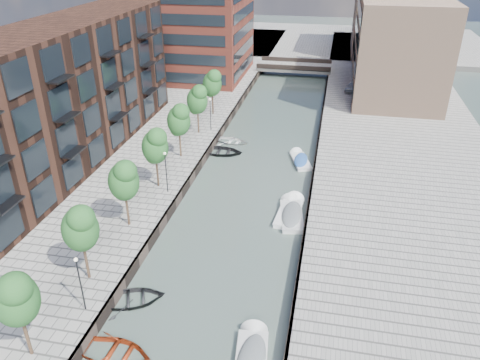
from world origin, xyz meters
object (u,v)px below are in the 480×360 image
(sloop_4, at_px, (221,154))
(tree_3, at_px, (155,145))
(motorboat_4, at_px, (291,213))
(tree_2, at_px, (123,179))
(car, at_px, (352,87))
(tree_5, at_px, (197,99))
(sloop_3, at_px, (232,143))
(tree_0, at_px, (15,297))
(sloop_2, at_px, (115,356))
(motorboat_2, at_px, (291,210))
(sloop_0, at_px, (133,302))
(motorboat_1, at_px, (251,358))
(bridge, at_px, (295,67))
(tree_4, at_px, (179,119))
(motorboat_3, at_px, (300,160))
(tree_6, at_px, (212,82))
(tree_1, at_px, (80,227))

(sloop_4, bearing_deg, tree_3, 160.61)
(tree_3, height_order, motorboat_4, tree_3)
(tree_2, bearing_deg, car, 66.23)
(tree_5, distance_m, sloop_3, 6.80)
(tree_0, distance_m, motorboat_4, 24.23)
(tree_0, bearing_deg, sloop_2, 20.32)
(sloop_3, bearing_deg, motorboat_2, -137.79)
(sloop_0, bearing_deg, motorboat_1, -133.69)
(bridge, xyz_separation_m, motorboat_4, (4.63, -48.28, -1.17))
(tree_0, relative_size, tree_2, 1.00)
(tree_3, height_order, tree_4, same)
(tree_3, bearing_deg, bridge, 79.75)
(sloop_3, distance_m, motorboat_3, 9.36)
(tree_6, xyz_separation_m, car, (18.63, 14.29, -3.63))
(sloop_4, bearing_deg, tree_1, 171.22)
(sloop_0, xyz_separation_m, sloop_2, (0.86, -4.64, 0.00))
(tree_3, distance_m, motorboat_2, 14.01)
(sloop_0, xyz_separation_m, motorboat_2, (9.50, 14.17, 0.11))
(bridge, distance_m, tree_0, 68.64)
(tree_4, height_order, motorboat_4, tree_4)
(motorboat_1, xyz_separation_m, motorboat_3, (0.32, 28.37, -0.03))
(tree_6, bearing_deg, motorboat_1, -72.21)
(sloop_4, distance_m, car, 28.94)
(motorboat_4, relative_size, car, 1.43)
(tree_0, relative_size, tree_1, 1.00)
(sloop_3, xyz_separation_m, sloop_4, (-0.58, -3.38, 0.00))
(tree_6, bearing_deg, sloop_3, -58.91)
(tree_4, distance_m, motorboat_3, 14.22)
(sloop_2, bearing_deg, motorboat_3, -13.06)
(tree_2, relative_size, motorboat_4, 1.04)
(tree_4, xyz_separation_m, motorboat_3, (12.85, 3.29, -5.12))
(sloop_0, distance_m, motorboat_3, 26.72)
(motorboat_3, height_order, car, car)
(tree_0, relative_size, sloop_0, 1.30)
(tree_3, bearing_deg, sloop_4, 70.93)
(tree_6, height_order, motorboat_2, tree_6)
(tree_4, height_order, sloop_2, tree_4)
(bridge, bearing_deg, tree_6, -108.10)
(tree_6, bearing_deg, motorboat_2, -58.95)
(sloop_4, bearing_deg, motorboat_3, -92.18)
(tree_0, bearing_deg, motorboat_4, 56.34)
(sloop_4, distance_m, motorboat_1, 30.01)
(tree_6, height_order, sloop_4, tree_6)
(sloop_3, bearing_deg, tree_6, 42.26)
(tree_3, height_order, sloop_0, tree_3)
(tree_2, xyz_separation_m, sloop_0, (3.49, -7.74, -5.31))
(tree_5, height_order, tree_6, same)
(tree_1, distance_m, motorboat_1, 14.13)
(motorboat_3, xyz_separation_m, car, (5.77, 25.01, 1.49))
(sloop_0, relative_size, motorboat_4, 0.80)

